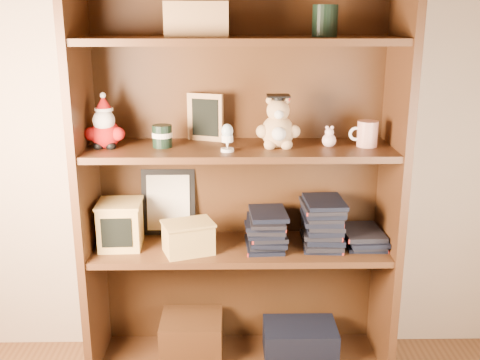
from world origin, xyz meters
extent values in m
cube|color=tan|center=(0.00, 1.50, 1.25)|extent=(3.00, 0.04, 2.50)
cube|color=#462814|center=(-0.54, 1.30, 0.80)|extent=(0.03, 0.35, 1.60)
cube|color=#462814|center=(0.63, 1.30, 0.80)|extent=(0.03, 0.35, 1.60)
cube|color=#412511|center=(0.05, 1.47, 0.80)|extent=(1.20, 0.02, 1.60)
cube|color=#462814|center=(0.05, 1.30, 0.04)|extent=(1.14, 0.33, 0.02)
cube|color=#462814|center=(0.05, 1.30, 1.34)|extent=(1.14, 0.33, 0.02)
cube|color=#412511|center=(-0.15, 1.30, 0.14)|extent=(0.25, 0.22, 0.18)
cube|color=black|center=(0.30, 1.30, 0.12)|extent=(0.30, 0.20, 0.14)
cube|color=#9E7547|center=(-0.10, 1.30, 1.41)|extent=(0.22, 0.18, 0.12)
cylinder|color=black|center=(0.35, 1.30, 1.41)|extent=(0.09, 0.09, 0.11)
cube|color=#462814|center=(0.05, 1.30, 0.54)|extent=(1.14, 0.33, 0.02)
cube|color=#462814|center=(0.05, 1.30, 0.94)|extent=(1.14, 0.33, 0.02)
sphere|color=#A50F0F|center=(-0.45, 1.30, 1.00)|extent=(0.11, 0.11, 0.11)
sphere|color=#A50F0F|center=(-0.50, 1.29, 1.00)|extent=(0.05, 0.05, 0.05)
sphere|color=#A50F0F|center=(-0.40, 1.29, 1.00)|extent=(0.05, 0.05, 0.05)
sphere|color=black|center=(-0.48, 1.28, 0.96)|extent=(0.04, 0.04, 0.04)
sphere|color=black|center=(-0.43, 1.28, 0.96)|extent=(0.04, 0.04, 0.04)
sphere|color=white|center=(-0.45, 1.29, 1.05)|extent=(0.08, 0.08, 0.08)
sphere|color=#D8B293|center=(-0.45, 1.30, 1.07)|extent=(0.06, 0.06, 0.06)
cone|color=#A50F0F|center=(-0.45, 1.30, 1.12)|extent=(0.06, 0.06, 0.05)
sphere|color=white|center=(-0.45, 1.30, 1.14)|extent=(0.02, 0.02, 0.02)
cylinder|color=white|center=(-0.45, 1.30, 1.09)|extent=(0.07, 0.07, 0.01)
cylinder|color=black|center=(-0.24, 1.30, 0.99)|extent=(0.07, 0.07, 0.08)
cylinder|color=beige|center=(-0.24, 1.30, 1.00)|extent=(0.08, 0.08, 0.02)
cube|color=#9E7547|center=(-0.09, 1.42, 1.04)|extent=(0.14, 0.07, 0.19)
cube|color=black|center=(-0.09, 1.41, 1.04)|extent=(0.10, 0.04, 0.14)
cube|color=#9E7547|center=(-0.09, 1.45, 0.97)|extent=(0.08, 0.08, 0.01)
cylinder|color=white|center=(0.00, 1.23, 0.96)|extent=(0.05, 0.05, 0.01)
cone|color=white|center=(0.00, 1.23, 0.98)|extent=(0.02, 0.02, 0.03)
cylinder|color=white|center=(0.00, 1.23, 1.00)|extent=(0.04, 0.04, 0.02)
ellipsoid|color=silver|center=(0.00, 1.23, 1.02)|extent=(0.04, 0.04, 0.05)
sphere|color=tan|center=(0.19, 1.30, 1.01)|extent=(0.12, 0.12, 0.12)
sphere|color=white|center=(0.19, 1.25, 1.01)|extent=(0.05, 0.05, 0.05)
sphere|color=tan|center=(0.13, 1.29, 1.01)|extent=(0.05, 0.05, 0.05)
sphere|color=tan|center=(0.24, 1.29, 1.01)|extent=(0.05, 0.05, 0.05)
sphere|color=tan|center=(0.16, 1.27, 0.97)|extent=(0.04, 0.04, 0.04)
sphere|color=tan|center=(0.22, 1.27, 0.97)|extent=(0.04, 0.04, 0.04)
sphere|color=tan|center=(0.19, 1.30, 1.09)|extent=(0.08, 0.08, 0.08)
sphere|color=white|center=(0.19, 1.27, 1.08)|extent=(0.04, 0.04, 0.04)
sphere|color=tan|center=(0.16, 1.31, 1.12)|extent=(0.03, 0.03, 0.03)
sphere|color=tan|center=(0.22, 1.31, 1.12)|extent=(0.03, 0.03, 0.03)
cylinder|color=black|center=(0.19, 1.30, 1.13)|extent=(0.04, 0.04, 0.02)
cube|color=black|center=(0.19, 1.30, 1.14)|extent=(0.08, 0.08, 0.01)
cylinder|color=#A50F0F|center=(0.23, 1.29, 1.13)|extent=(0.00, 0.04, 0.03)
sphere|color=beige|center=(0.38, 1.30, 0.97)|extent=(0.05, 0.05, 0.05)
sphere|color=beige|center=(0.38, 1.30, 1.00)|extent=(0.03, 0.03, 0.03)
sphere|color=beige|center=(0.37, 1.30, 1.02)|extent=(0.01, 0.01, 0.01)
sphere|color=beige|center=(0.39, 1.30, 1.02)|extent=(0.01, 0.01, 0.01)
cylinder|color=silver|center=(0.52, 1.30, 1.00)|extent=(0.08, 0.08, 0.10)
torus|color=white|center=(0.48, 1.30, 1.00)|extent=(0.05, 0.01, 0.05)
cube|color=black|center=(-0.25, 1.45, 0.69)|extent=(0.22, 0.05, 0.27)
cube|color=beige|center=(-0.25, 1.43, 0.69)|extent=(0.17, 0.04, 0.23)
cube|color=tan|center=(-0.42, 1.30, 0.64)|extent=(0.17, 0.17, 0.18)
cube|color=black|center=(-0.42, 1.22, 0.64)|extent=(0.11, 0.01, 0.11)
cube|color=tan|center=(-0.42, 1.30, 0.73)|extent=(0.17, 0.17, 0.01)
cube|color=tan|center=(-0.15, 1.24, 0.61)|extent=(0.21, 0.18, 0.12)
cube|color=black|center=(-0.15, 1.18, 0.61)|extent=(0.13, 0.05, 0.08)
cube|color=tan|center=(-0.15, 1.24, 0.67)|extent=(0.22, 0.19, 0.01)
cube|color=black|center=(0.15, 1.30, 0.56)|extent=(0.14, 0.20, 0.02)
cube|color=black|center=(0.15, 1.30, 0.57)|extent=(0.14, 0.20, 0.02)
cube|color=black|center=(0.15, 1.30, 0.59)|extent=(0.14, 0.20, 0.02)
cube|color=black|center=(0.15, 1.30, 0.61)|extent=(0.14, 0.20, 0.02)
cube|color=black|center=(0.15, 1.30, 0.62)|extent=(0.14, 0.20, 0.02)
cube|color=black|center=(0.15, 1.30, 0.64)|extent=(0.14, 0.20, 0.02)
cube|color=black|center=(0.15, 1.30, 0.65)|extent=(0.14, 0.20, 0.02)
cube|color=black|center=(0.15, 1.30, 0.67)|extent=(0.14, 0.20, 0.02)
cube|color=black|center=(0.15, 1.30, 0.69)|extent=(0.14, 0.20, 0.02)
cube|color=black|center=(0.37, 1.30, 0.56)|extent=(0.14, 0.20, 0.02)
cube|color=black|center=(0.37, 1.30, 0.57)|extent=(0.14, 0.20, 0.02)
cube|color=black|center=(0.37, 1.30, 0.59)|extent=(0.14, 0.20, 0.02)
cube|color=black|center=(0.37, 1.30, 0.61)|extent=(0.14, 0.20, 0.02)
cube|color=black|center=(0.37, 1.30, 0.62)|extent=(0.14, 0.20, 0.02)
cube|color=black|center=(0.37, 1.30, 0.64)|extent=(0.14, 0.20, 0.02)
cube|color=black|center=(0.37, 1.30, 0.65)|extent=(0.14, 0.20, 0.02)
cube|color=black|center=(0.37, 1.30, 0.67)|extent=(0.14, 0.20, 0.02)
cube|color=black|center=(0.37, 1.30, 0.69)|extent=(0.14, 0.20, 0.02)
cube|color=black|center=(0.37, 1.30, 0.70)|extent=(0.14, 0.20, 0.02)
cube|color=black|center=(0.37, 1.30, 0.72)|extent=(0.14, 0.20, 0.02)
cube|color=black|center=(0.54, 1.30, 0.56)|extent=(0.14, 0.20, 0.02)
cube|color=black|center=(0.54, 1.30, 0.57)|extent=(0.14, 0.20, 0.02)
cube|color=black|center=(0.54, 1.30, 0.59)|extent=(0.14, 0.20, 0.02)
cube|color=black|center=(0.54, 1.30, 0.61)|extent=(0.14, 0.20, 0.02)
camera|label=1|loc=(0.02, -0.75, 1.42)|focal=42.00mm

